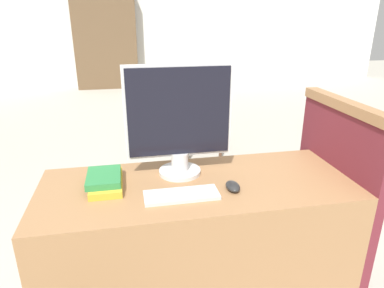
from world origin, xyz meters
TOP-DOWN VIEW (x-y plane):
  - wall_back at (0.00, 6.97)m, footprint 12.00×0.06m
  - desk at (0.00, 0.30)m, footprint 1.47×0.59m
  - carrel_divider at (0.76, 0.35)m, footprint 0.07×0.69m
  - monitor at (-0.06, 0.42)m, footprint 0.51×0.21m
  - keyboard at (-0.09, 0.18)m, footprint 0.33×0.12m
  - mouse at (0.14, 0.20)m, footprint 0.06×0.10m
  - book_stack at (-0.42, 0.35)m, footprint 0.16×0.27m
  - far_chair at (0.51, 2.59)m, footprint 0.44×0.44m
  - bookshelf_far at (-0.65, 6.73)m, footprint 1.31×0.32m

SIDE VIEW (x-z plane):
  - desk at x=0.00m, z-range 0.00..0.78m
  - far_chair at x=0.51m, z-range 0.05..0.97m
  - carrel_divider at x=0.76m, z-range 0.01..1.14m
  - keyboard at x=-0.09m, z-range 0.78..0.79m
  - mouse at x=0.14m, z-range 0.78..0.81m
  - book_stack at x=-0.42m, z-range 0.78..0.84m
  - bookshelf_far at x=-0.65m, z-range 0.00..2.03m
  - monitor at x=-0.06m, z-range 0.78..1.32m
  - wall_back at x=0.00m, z-range 0.00..2.80m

